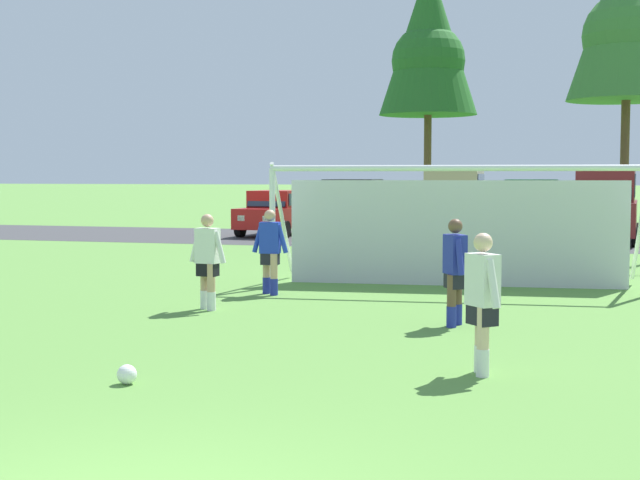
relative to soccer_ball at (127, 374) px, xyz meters
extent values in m
plane|color=#598C3D|center=(1.82, 11.25, -0.11)|extent=(400.00, 400.00, 0.00)
cube|color=#3D3D3F|center=(1.82, 23.17, -0.11)|extent=(52.00, 8.40, 0.01)
sphere|color=white|center=(0.00, 0.00, 0.00)|extent=(0.22, 0.22, 0.22)
sphere|color=black|center=(0.00, 0.00, 0.00)|extent=(0.08, 0.08, 0.08)
sphere|color=red|center=(0.06, 0.00, 0.00)|extent=(0.07, 0.07, 0.07)
cylinder|color=white|center=(-1.23, 8.58, 1.11)|extent=(0.12, 0.12, 2.44)
cylinder|color=white|center=(2.42, 8.90, 2.33)|extent=(7.30, 0.76, 0.12)
cylinder|color=white|center=(-1.31, 9.48, 1.23)|extent=(0.25, 1.94, 2.46)
cube|color=silver|center=(2.33, 9.90, 0.99)|extent=(6.93, 0.65, 2.20)
cylinder|color=brown|center=(2.95, 4.70, 0.29)|extent=(0.14, 0.14, 0.80)
cylinder|color=brown|center=(3.00, 4.97, 0.29)|extent=(0.14, 0.14, 0.80)
cylinder|color=#232D99|center=(2.95, 4.70, 0.05)|extent=(0.15, 0.15, 0.32)
cylinder|color=#232D99|center=(3.00, 4.97, 0.05)|extent=(0.15, 0.15, 0.32)
cube|color=black|center=(2.97, 4.84, 0.61)|extent=(0.37, 0.40, 0.28)
cube|color=#232D99|center=(2.97, 4.84, 0.99)|extent=(0.41, 0.45, 0.60)
sphere|color=brown|center=(2.97, 4.84, 1.42)|extent=(0.22, 0.22, 0.22)
cylinder|color=#232D99|center=(3.07, 4.61, 0.97)|extent=(0.20, 0.24, 0.55)
cylinder|color=#232D99|center=(2.87, 5.07, 0.97)|extent=(0.20, 0.24, 0.55)
cylinder|color=tan|center=(-0.81, 7.44, 0.29)|extent=(0.14, 0.14, 0.80)
cylinder|color=tan|center=(-1.03, 7.63, 0.29)|extent=(0.14, 0.14, 0.80)
cylinder|color=#232D99|center=(-0.81, 7.44, 0.05)|extent=(0.15, 0.15, 0.32)
cylinder|color=#232D99|center=(-1.03, 7.63, 0.05)|extent=(0.15, 0.15, 0.32)
cube|color=black|center=(-0.92, 7.53, 0.61)|extent=(0.36, 0.25, 0.28)
cube|color=#1E38B7|center=(-0.92, 7.53, 0.99)|extent=(0.40, 0.27, 0.60)
sphere|color=tan|center=(-0.92, 7.53, 1.42)|extent=(0.22, 0.22, 0.22)
cylinder|color=#1E38B7|center=(-0.67, 7.52, 0.97)|extent=(0.24, 0.11, 0.55)
cylinder|color=#1E38B7|center=(-1.17, 7.55, 0.97)|extent=(0.24, 0.11, 0.55)
cylinder|color=beige|center=(3.73, 1.44, 0.29)|extent=(0.14, 0.14, 0.80)
cylinder|color=beige|center=(3.68, 1.67, 0.29)|extent=(0.14, 0.14, 0.80)
cylinder|color=white|center=(3.73, 1.44, 0.05)|extent=(0.15, 0.15, 0.32)
cylinder|color=white|center=(3.68, 1.67, 0.05)|extent=(0.15, 0.15, 0.32)
cube|color=black|center=(3.71, 1.56, 0.61)|extent=(0.39, 0.40, 0.28)
cube|color=silver|center=(3.71, 1.56, 0.99)|extent=(0.43, 0.44, 0.60)
sphere|color=beige|center=(3.71, 1.56, 1.42)|extent=(0.22, 0.22, 0.22)
cylinder|color=silver|center=(3.84, 1.34, 0.97)|extent=(0.22, 0.23, 0.55)
cylinder|color=silver|center=(3.57, 1.77, 0.97)|extent=(0.22, 0.23, 0.55)
cylinder|color=tan|center=(-1.21, 5.29, 0.29)|extent=(0.14, 0.14, 0.80)
cylinder|color=tan|center=(-1.40, 5.44, 0.29)|extent=(0.14, 0.14, 0.80)
cylinder|color=white|center=(-1.21, 5.29, 0.05)|extent=(0.15, 0.15, 0.32)
cylinder|color=white|center=(-1.40, 5.44, 0.05)|extent=(0.15, 0.15, 0.32)
cube|color=black|center=(-1.30, 5.37, 0.61)|extent=(0.36, 0.25, 0.28)
cube|color=silver|center=(-1.30, 5.37, 0.99)|extent=(0.40, 0.27, 0.60)
sphere|color=tan|center=(-1.30, 5.37, 1.42)|extent=(0.22, 0.22, 0.22)
cylinder|color=silver|center=(-1.06, 5.31, 0.97)|extent=(0.24, 0.11, 0.55)
cylinder|color=silver|center=(-1.55, 5.43, 0.97)|extent=(0.24, 0.11, 0.55)
cube|color=red|center=(-6.28, 23.84, 0.59)|extent=(2.10, 4.32, 0.76)
cube|color=red|center=(-6.27, 23.98, 1.29)|extent=(1.80, 2.21, 0.64)
cube|color=#28384C|center=(-6.34, 23.02, 1.27)|extent=(1.55, 0.42, 0.55)
cube|color=#28384C|center=(-5.43, 23.92, 1.29)|extent=(0.17, 1.78, 0.45)
cube|color=white|center=(-5.94, 21.74, 0.64)|extent=(0.29, 0.10, 0.20)
cube|color=white|center=(-6.92, 21.82, 0.64)|extent=(0.29, 0.10, 0.20)
cube|color=#B21414|center=(-5.64, 25.85, 0.64)|extent=(0.29, 0.10, 0.20)
cube|color=#B21414|center=(-6.63, 25.93, 0.64)|extent=(0.29, 0.10, 0.20)
cylinder|color=black|center=(-5.48, 22.47, 0.21)|extent=(0.29, 0.66, 0.64)
cylinder|color=black|center=(-7.27, 22.60, 0.21)|extent=(0.29, 0.66, 0.64)
cylinder|color=black|center=(-5.29, 25.07, 0.21)|extent=(0.29, 0.66, 0.64)
cylinder|color=black|center=(-7.08, 25.20, 0.21)|extent=(0.29, 0.66, 0.64)
cube|color=black|center=(-2.91, 22.41, 0.71)|extent=(2.24, 4.73, 1.00)
cube|color=black|center=(-2.93, 22.61, 1.63)|extent=(1.97, 3.12, 0.84)
cube|color=#28384C|center=(-2.82, 21.19, 1.61)|extent=(1.64, 0.50, 0.71)
cube|color=#28384C|center=(-2.05, 22.68, 1.63)|extent=(0.23, 2.55, 0.59)
cube|color=white|center=(-2.22, 20.20, 0.76)|extent=(0.29, 0.10, 0.20)
cube|color=white|center=(-3.26, 20.12, 0.76)|extent=(0.29, 0.10, 0.20)
cube|color=#B21414|center=(-2.56, 24.70, 0.76)|extent=(0.29, 0.10, 0.20)
cube|color=#B21414|center=(-3.60, 24.63, 0.76)|extent=(0.29, 0.10, 0.20)
cylinder|color=black|center=(-1.86, 21.06, 0.21)|extent=(0.29, 0.66, 0.64)
cylinder|color=black|center=(-3.75, 20.92, 0.21)|extent=(0.29, 0.66, 0.64)
cylinder|color=black|center=(-2.07, 23.90, 0.21)|extent=(0.29, 0.66, 0.64)
cylinder|color=black|center=(-3.97, 23.76, 0.21)|extent=(0.29, 0.66, 0.64)
cube|color=tan|center=(0.56, 23.71, 0.76)|extent=(2.13, 4.87, 1.10)
cube|color=tan|center=(0.55, 23.91, 1.86)|extent=(1.95, 4.16, 1.10)
cube|color=#28384C|center=(0.62, 21.94, 1.84)|extent=(1.68, 0.52, 0.91)
cube|color=#28384C|center=(1.46, 23.95, 1.86)|extent=(0.17, 3.48, 0.77)
cube|color=white|center=(1.18, 21.37, 0.81)|extent=(0.28, 0.09, 0.20)
cube|color=white|center=(0.11, 21.34, 0.81)|extent=(0.28, 0.09, 0.20)
cube|color=#B21414|center=(1.01, 26.09, 0.81)|extent=(0.28, 0.09, 0.20)
cube|color=#B21414|center=(-0.06, 26.05, 0.81)|extent=(0.28, 0.09, 0.20)
cylinder|color=black|center=(1.59, 22.26, 0.21)|extent=(0.26, 0.65, 0.64)
cylinder|color=black|center=(-0.37, 22.19, 0.21)|extent=(0.26, 0.65, 0.64)
cylinder|color=black|center=(1.48, 25.24, 0.21)|extent=(0.26, 0.65, 0.64)
cylinder|color=black|center=(-0.47, 25.17, 0.21)|extent=(0.26, 0.65, 0.64)
cube|color=#194C2D|center=(3.25, 23.43, 0.71)|extent=(2.09, 4.68, 1.00)
cube|color=#194C2D|center=(3.24, 23.63, 1.63)|extent=(1.87, 3.07, 0.84)
cube|color=#28384C|center=(3.30, 22.21, 1.61)|extent=(1.63, 0.45, 0.71)
cube|color=#28384C|center=(4.12, 23.66, 1.63)|extent=(0.15, 2.55, 0.59)
cube|color=white|center=(3.87, 21.19, 0.76)|extent=(0.28, 0.09, 0.20)
cube|color=white|center=(2.82, 21.15, 0.76)|extent=(0.28, 0.09, 0.20)
cube|color=#B21414|center=(3.68, 25.71, 0.76)|extent=(0.28, 0.09, 0.20)
cube|color=#B21414|center=(2.63, 25.66, 0.76)|extent=(0.28, 0.09, 0.20)
cylinder|color=black|center=(4.26, 22.04, 0.21)|extent=(0.27, 0.65, 0.64)
cylinder|color=black|center=(2.36, 21.96, 0.21)|extent=(0.27, 0.65, 0.64)
cylinder|color=black|center=(4.14, 24.89, 0.21)|extent=(0.27, 0.65, 0.64)
cylinder|color=black|center=(2.24, 24.81, 0.21)|extent=(0.27, 0.65, 0.64)
cube|color=maroon|center=(5.76, 23.25, 0.76)|extent=(2.29, 4.93, 1.10)
cube|color=maroon|center=(5.77, 23.45, 1.86)|extent=(2.09, 4.22, 1.10)
cube|color=#28384C|center=(5.63, 21.49, 1.84)|extent=(1.69, 0.58, 0.91)
cube|color=#28384C|center=(6.68, 23.39, 1.86)|extent=(0.28, 3.48, 0.77)
cube|color=white|center=(6.13, 20.86, 0.81)|extent=(0.28, 0.10, 0.20)
cube|color=white|center=(5.06, 20.94, 0.81)|extent=(0.28, 0.10, 0.20)
cube|color=#B21414|center=(6.46, 25.57, 0.81)|extent=(0.28, 0.10, 0.20)
cube|color=#B21414|center=(5.39, 25.64, 0.81)|extent=(0.28, 0.10, 0.20)
cylinder|color=black|center=(6.63, 21.70, 0.21)|extent=(0.28, 0.66, 0.64)
cylinder|color=black|center=(4.68, 21.84, 0.21)|extent=(0.28, 0.66, 0.64)
cylinder|color=black|center=(6.84, 24.67, 0.21)|extent=(0.28, 0.66, 0.64)
cylinder|color=black|center=(4.89, 24.81, 0.21)|extent=(0.28, 0.66, 0.64)
cylinder|color=brown|center=(-2.09, 34.15, 2.48)|extent=(0.36, 0.36, 5.18)
cone|color=#236023|center=(-2.09, 34.15, 8.69)|extent=(4.66, 4.66, 7.25)
sphere|color=#236023|center=(-2.09, 34.15, 7.60)|extent=(3.49, 3.49, 3.49)
cylinder|color=brown|center=(6.69, 30.75, 2.59)|extent=(0.36, 0.36, 5.41)
cone|color=#387533|center=(6.69, 30.75, 9.08)|extent=(4.87, 4.87, 7.57)
sphere|color=#387533|center=(6.69, 30.75, 7.94)|extent=(3.65, 3.65, 3.65)
camera|label=1|loc=(4.70, -8.81, 2.18)|focal=50.53mm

